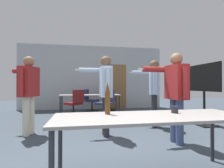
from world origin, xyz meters
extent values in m
cube|color=#B2B5B7|center=(0.00, 6.54, 1.44)|extent=(6.49, 0.10, 2.88)
cube|color=olive|center=(1.10, 6.49, 1.02)|extent=(0.90, 0.02, 2.05)
cube|color=gray|center=(0.23, 0.35, 0.71)|extent=(2.18, 0.76, 0.03)
cylinder|color=#2D2D33|center=(-0.80, 0.67, 0.35)|extent=(0.05, 0.05, 0.69)
cylinder|color=#2D2D33|center=(1.26, 0.67, 0.35)|extent=(0.05, 0.05, 0.69)
cube|color=gray|center=(-0.21, 5.08, 0.71)|extent=(2.23, 0.72, 0.03)
cylinder|color=#2D2D33|center=(-1.27, 4.78, 0.35)|extent=(0.05, 0.05, 0.69)
cylinder|color=#2D2D33|center=(0.84, 4.78, 0.35)|extent=(0.05, 0.05, 0.69)
cylinder|color=#2D2D33|center=(-1.27, 5.38, 0.35)|extent=(0.05, 0.05, 0.69)
cylinder|color=#2D2D33|center=(0.84, 5.38, 0.35)|extent=(0.05, 0.05, 0.69)
cube|color=black|center=(2.69, 2.66, 0.01)|extent=(0.44, 0.56, 0.03)
cylinder|color=black|center=(2.69, 2.66, 0.47)|extent=(0.06, 0.06, 0.88)
cube|color=black|center=(2.69, 2.66, 1.28)|extent=(0.04, 1.16, 0.73)
cube|color=#14331E|center=(2.72, 2.66, 1.28)|extent=(0.01, 1.07, 0.65)
cylinder|color=beige|center=(-1.70, 2.45, 0.41)|extent=(0.14, 0.14, 0.82)
cylinder|color=beige|center=(-1.65, 2.63, 0.41)|extent=(0.14, 0.14, 0.82)
cube|color=maroon|center=(-1.67, 2.54, 1.15)|extent=(0.37, 0.51, 0.65)
sphere|color=#936B4C|center=(-1.67, 2.54, 1.58)|extent=(0.23, 0.23, 0.23)
cylinder|color=maroon|center=(-1.75, 2.27, 1.12)|extent=(0.11, 0.11, 0.56)
cylinder|color=maroon|center=(-1.86, 2.89, 1.40)|extent=(0.57, 0.26, 0.11)
cube|color=white|center=(-2.16, 2.98, 1.40)|extent=(0.13, 0.07, 0.03)
cylinder|color=#28282D|center=(-0.04, 2.08, 0.41)|extent=(0.12, 0.12, 0.82)
cylinder|color=#28282D|center=(-0.04, 2.25, 0.41)|extent=(0.12, 0.12, 0.82)
cube|color=silver|center=(-0.04, 2.16, 1.14)|extent=(0.23, 0.40, 0.64)
sphere|color=brown|center=(-0.04, 2.16, 1.58)|extent=(0.23, 0.23, 0.23)
cylinder|color=silver|center=(-0.03, 1.92, 1.13)|extent=(0.10, 0.10, 0.56)
cylinder|color=silver|center=(-0.33, 2.40, 1.41)|extent=(0.56, 0.11, 0.10)
cube|color=white|center=(-0.63, 2.39, 1.41)|extent=(0.12, 0.04, 0.03)
cylinder|color=#3D4C75|center=(1.18, 1.37, 0.40)|extent=(0.14, 0.14, 0.81)
cylinder|color=#3D4C75|center=(1.17, 1.55, 0.40)|extent=(0.14, 0.14, 0.81)
cube|color=maroon|center=(1.18, 1.46, 1.12)|extent=(0.27, 0.45, 0.64)
sphere|color=#936B4C|center=(1.18, 1.46, 1.55)|extent=(0.22, 0.22, 0.22)
cylinder|color=maroon|center=(1.19, 1.19, 1.10)|extent=(0.11, 0.11, 0.55)
cylinder|color=maroon|center=(0.89, 1.72, 1.38)|extent=(0.55, 0.13, 0.11)
cube|color=white|center=(0.59, 1.70, 1.38)|extent=(0.12, 0.04, 0.03)
cylinder|color=#28282D|center=(1.28, 2.66, 0.42)|extent=(0.13, 0.13, 0.83)
cylinder|color=#28282D|center=(1.33, 2.82, 0.42)|extent=(0.13, 0.13, 0.83)
cube|color=silver|center=(1.31, 2.74, 1.16)|extent=(0.34, 0.46, 0.65)
sphere|color=brown|center=(1.31, 2.74, 1.60)|extent=(0.23, 0.23, 0.23)
cylinder|color=silver|center=(1.23, 2.50, 1.14)|extent=(0.10, 0.10, 0.57)
cylinder|color=silver|center=(1.11, 3.07, 1.43)|extent=(0.57, 0.26, 0.10)
cube|color=white|center=(0.81, 3.16, 1.43)|extent=(0.13, 0.07, 0.03)
cylinder|color=black|center=(-0.10, 5.74, 0.01)|extent=(0.52, 0.52, 0.03)
cylinder|color=black|center=(-0.10, 5.74, 0.22)|extent=(0.06, 0.06, 0.38)
cube|color=navy|center=(-0.10, 5.74, 0.45)|extent=(0.61, 0.61, 0.08)
cube|color=navy|center=(-0.33, 5.85, 0.70)|extent=(0.24, 0.42, 0.42)
cylinder|color=black|center=(0.22, 4.32, 0.01)|extent=(0.52, 0.52, 0.03)
cylinder|color=black|center=(0.22, 4.32, 0.23)|extent=(0.06, 0.06, 0.39)
cube|color=navy|center=(0.22, 4.32, 0.46)|extent=(0.65, 0.65, 0.08)
cube|color=navy|center=(0.40, 4.51, 0.71)|extent=(0.36, 0.34, 0.42)
cylinder|color=black|center=(-0.80, 4.46, 0.01)|extent=(0.52, 0.52, 0.03)
cylinder|color=black|center=(-0.80, 4.46, 0.23)|extent=(0.06, 0.06, 0.40)
cube|color=maroon|center=(-0.80, 4.46, 0.47)|extent=(0.65, 0.65, 0.08)
cube|color=maroon|center=(-0.63, 4.27, 0.72)|extent=(0.37, 0.33, 0.42)
cylinder|color=black|center=(0.69, 5.91, 0.01)|extent=(0.52, 0.52, 0.03)
cylinder|color=black|center=(0.69, 5.91, 0.23)|extent=(0.06, 0.06, 0.40)
cube|color=maroon|center=(0.69, 5.91, 0.47)|extent=(0.59, 0.59, 0.08)
cube|color=maroon|center=(0.44, 6.00, 0.72)|extent=(0.21, 0.43, 0.42)
cylinder|color=#563314|center=(-0.25, 0.53, 0.85)|extent=(0.06, 0.06, 0.26)
cone|color=#563314|center=(-0.25, 0.53, 1.04)|extent=(0.06, 0.06, 0.12)
cylinder|color=gold|center=(-0.25, 0.53, 1.10)|extent=(0.03, 0.03, 0.01)
cylinder|color=#232328|center=(0.57, 0.47, 0.77)|extent=(0.08, 0.08, 0.09)
camera|label=1|loc=(-0.56, -1.50, 1.06)|focal=28.00mm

